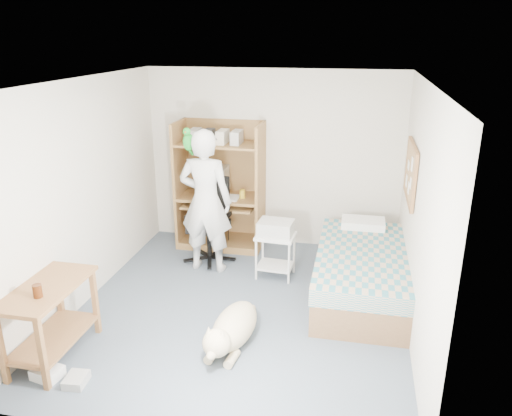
{
  "coord_description": "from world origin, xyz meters",
  "views": [
    {
      "loc": [
        1.17,
        -4.79,
        2.95
      ],
      "look_at": [
        0.07,
        0.48,
        1.05
      ],
      "focal_mm": 35.0,
      "sensor_mm": 36.0,
      "label": 1
    }
  ],
  "objects_px": {
    "computer_hutch": "(221,191)",
    "person": "(206,202)",
    "bed": "(361,272)",
    "dog": "(232,328)",
    "office_chair": "(210,231)",
    "printer_cart": "(275,249)",
    "side_desk": "(50,311)"
  },
  "relations": [
    {
      "from": "dog",
      "to": "side_desk",
      "type": "bearing_deg",
      "value": -155.06
    },
    {
      "from": "person",
      "to": "printer_cart",
      "type": "xyz_separation_m",
      "value": [
        0.91,
        -0.04,
        -0.55
      ]
    },
    {
      "from": "computer_hutch",
      "to": "bed",
      "type": "xyz_separation_m",
      "value": [
        2.0,
        -1.12,
        -0.53
      ]
    },
    {
      "from": "computer_hutch",
      "to": "side_desk",
      "type": "bearing_deg",
      "value": -106.14
    },
    {
      "from": "bed",
      "to": "dog",
      "type": "height_order",
      "value": "bed"
    },
    {
      "from": "computer_hutch",
      "to": "dog",
      "type": "bearing_deg",
      "value": -72.36
    },
    {
      "from": "bed",
      "to": "office_chair",
      "type": "distance_m",
      "value": 2.12
    },
    {
      "from": "bed",
      "to": "side_desk",
      "type": "height_order",
      "value": "side_desk"
    },
    {
      "from": "bed",
      "to": "printer_cart",
      "type": "height_order",
      "value": "bed"
    },
    {
      "from": "dog",
      "to": "printer_cart",
      "type": "distance_m",
      "value": 1.59
    },
    {
      "from": "office_chair",
      "to": "person",
      "type": "xyz_separation_m",
      "value": [
        0.05,
        -0.31,
        0.53
      ]
    },
    {
      "from": "computer_hutch",
      "to": "office_chair",
      "type": "height_order",
      "value": "computer_hutch"
    },
    {
      "from": "printer_cart",
      "to": "side_desk",
      "type": "bearing_deg",
      "value": -126.78
    },
    {
      "from": "side_desk",
      "to": "office_chair",
      "type": "relative_size",
      "value": 0.89
    },
    {
      "from": "computer_hutch",
      "to": "bed",
      "type": "bearing_deg",
      "value": -29.29
    },
    {
      "from": "printer_cart",
      "to": "computer_hutch",
      "type": "bearing_deg",
      "value": 141.42
    },
    {
      "from": "dog",
      "to": "bed",
      "type": "bearing_deg",
      "value": 54.13
    },
    {
      "from": "computer_hutch",
      "to": "person",
      "type": "distance_m",
      "value": 0.82
    },
    {
      "from": "computer_hutch",
      "to": "printer_cart",
      "type": "xyz_separation_m",
      "value": [
        0.94,
        -0.86,
        -0.44
      ]
    },
    {
      "from": "bed",
      "to": "side_desk",
      "type": "bearing_deg",
      "value": -147.5
    },
    {
      "from": "computer_hutch",
      "to": "side_desk",
      "type": "xyz_separation_m",
      "value": [
        -0.85,
        -2.94,
        -0.33
      ]
    },
    {
      "from": "bed",
      "to": "person",
      "type": "bearing_deg",
      "value": 171.14
    },
    {
      "from": "bed",
      "to": "printer_cart",
      "type": "xyz_separation_m",
      "value": [
        -1.06,
        0.26,
        0.09
      ]
    },
    {
      "from": "office_chair",
      "to": "person",
      "type": "bearing_deg",
      "value": -79.18
    },
    {
      "from": "bed",
      "to": "side_desk",
      "type": "distance_m",
      "value": 3.39
    },
    {
      "from": "office_chair",
      "to": "dog",
      "type": "xyz_separation_m",
      "value": [
        0.79,
        -1.92,
        -0.21
      ]
    },
    {
      "from": "computer_hutch",
      "to": "dog",
      "type": "relative_size",
      "value": 1.52
    },
    {
      "from": "computer_hutch",
      "to": "office_chair",
      "type": "xyz_separation_m",
      "value": [
        -0.02,
        -0.5,
        -0.42
      ]
    },
    {
      "from": "bed",
      "to": "office_chair",
      "type": "xyz_separation_m",
      "value": [
        -2.02,
        0.62,
        0.11
      ]
    },
    {
      "from": "person",
      "to": "computer_hutch",
      "type": "bearing_deg",
      "value": -85.99
    },
    {
      "from": "bed",
      "to": "office_chair",
      "type": "height_order",
      "value": "office_chair"
    },
    {
      "from": "bed",
      "to": "computer_hutch",
      "type": "bearing_deg",
      "value": 150.71
    }
  ]
}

